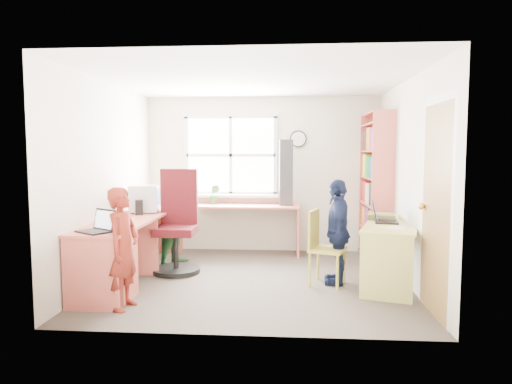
% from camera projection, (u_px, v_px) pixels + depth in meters
% --- Properties ---
extents(room, '(3.64, 3.44, 2.44)m').
position_uv_depth(room, '(256.00, 179.00, 5.53)').
color(room, '#413933').
rests_on(room, ground).
extents(l_desk, '(2.38, 2.95, 0.75)m').
position_uv_depth(l_desk, '(141.00, 246.00, 5.31)').
color(l_desk, '#E3695B').
rests_on(l_desk, ground).
extents(right_desk, '(0.89, 1.35, 0.72)m').
position_uv_depth(right_desk, '(390.00, 242.00, 5.25)').
color(right_desk, '#D0CA68').
rests_on(right_desk, ground).
extents(bookshelf, '(0.30, 1.02, 2.10)m').
position_uv_depth(bookshelf, '(376.00, 190.00, 6.51)').
color(bookshelf, '#E3695B').
rests_on(bookshelf, ground).
extents(swivel_chair, '(0.63, 0.63, 1.32)m').
position_uv_depth(swivel_chair, '(177.00, 228.00, 5.91)').
color(swivel_chair, black).
rests_on(swivel_chair, ground).
extents(wooden_chair, '(0.49, 0.49, 0.87)m').
position_uv_depth(wooden_chair, '(322.00, 244.00, 5.33)').
color(wooden_chair, gold).
rests_on(wooden_chair, ground).
extents(crt_monitor, '(0.41, 0.38, 0.36)m').
position_uv_depth(crt_monitor, '(144.00, 199.00, 6.05)').
color(crt_monitor, white).
rests_on(crt_monitor, l_desk).
extents(laptop_left, '(0.42, 0.40, 0.22)m').
position_uv_depth(laptop_left, '(98.00, 227.00, 4.57)').
color(laptop_left, black).
rests_on(laptop_left, l_desk).
extents(laptop_right, '(0.35, 0.40, 0.25)m').
position_uv_depth(laptop_right, '(381.00, 217.00, 5.42)').
color(laptop_right, black).
rests_on(laptop_right, right_desk).
extents(speaker_a, '(0.12, 0.12, 0.19)m').
position_uv_depth(speaker_a, '(139.00, 207.00, 5.80)').
color(speaker_a, black).
rests_on(speaker_a, l_desk).
extents(speaker_b, '(0.10, 0.10, 0.19)m').
position_uv_depth(speaker_b, '(151.00, 203.00, 6.35)').
color(speaker_b, black).
rests_on(speaker_b, l_desk).
extents(cd_tower, '(0.22, 0.20, 0.98)m').
position_uv_depth(cd_tower, '(286.00, 173.00, 6.83)').
color(cd_tower, black).
rests_on(cd_tower, l_desk).
extents(game_box, '(0.38, 0.38, 0.07)m').
position_uv_depth(game_box, '(381.00, 216.00, 5.67)').
color(game_box, red).
rests_on(game_box, right_desk).
extents(paper_a, '(0.33, 0.38, 0.00)m').
position_uv_depth(paper_a, '(117.00, 223.00, 5.13)').
color(paper_a, beige).
rests_on(paper_a, l_desk).
extents(paper_b, '(0.31, 0.34, 0.00)m').
position_uv_depth(paper_b, '(398.00, 228.00, 5.03)').
color(paper_b, beige).
rests_on(paper_b, right_desk).
extents(potted_plant, '(0.18, 0.15, 0.30)m').
position_uv_depth(potted_plant, '(214.00, 194.00, 7.00)').
color(potted_plant, '#2D712E').
rests_on(potted_plant, l_desk).
extents(person_red, '(0.35, 0.48, 1.21)m').
position_uv_depth(person_red, '(123.00, 248.00, 4.49)').
color(person_red, maroon).
rests_on(person_red, ground).
extents(person_green, '(0.66, 0.74, 1.26)m').
position_uv_depth(person_green, '(178.00, 219.00, 6.28)').
color(person_green, '#2C6F35').
rests_on(person_green, ground).
extents(person_navy, '(0.36, 0.75, 1.23)m').
position_uv_depth(person_navy, '(338.00, 232.00, 5.34)').
color(person_navy, '#131C3E').
rests_on(person_navy, ground).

